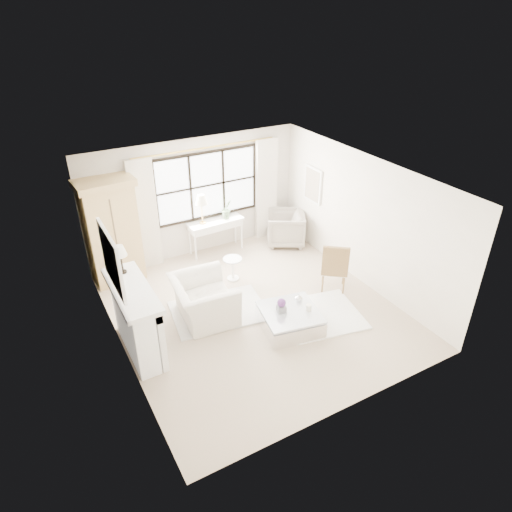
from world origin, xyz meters
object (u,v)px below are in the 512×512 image
object	(u,v)px
armoire	(112,231)
console_table	(216,236)
coffee_table	(290,320)
club_armchair	(204,300)

from	to	relation	value
armoire	console_table	xyz separation A→B (m)	(2.33, 0.08, -0.74)
coffee_table	armoire	bearing A→B (deg)	136.05
armoire	coffee_table	size ratio (longest dim) A/B	1.92
armoire	coffee_table	xyz separation A→B (m)	(2.27, -3.21, -0.96)
console_table	coffee_table	xyz separation A→B (m)	(-0.06, -3.29, -0.22)
console_table	club_armchair	world-z (taller)	console_table
armoire	club_armchair	world-z (taller)	armoire
console_table	club_armchair	size ratio (longest dim) A/B	1.08
armoire	console_table	distance (m)	2.45
club_armchair	coffee_table	distance (m)	1.63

